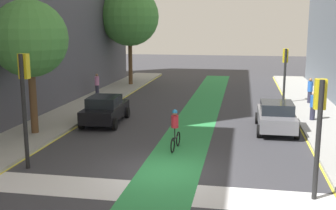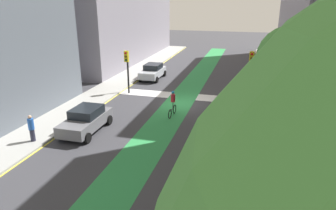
# 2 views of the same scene
# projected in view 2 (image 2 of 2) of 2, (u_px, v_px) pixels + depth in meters

# --- Properties ---
(ground_plane) EXTENTS (120.00, 120.00, 0.00)m
(ground_plane) POSITION_uv_depth(u_px,v_px,m) (181.00, 103.00, 24.97)
(ground_plane) COLOR #38383D
(bike_lane_paint) EXTENTS (2.40, 60.00, 0.01)m
(bike_lane_paint) POSITION_uv_depth(u_px,v_px,m) (178.00, 103.00, 25.03)
(bike_lane_paint) COLOR #2D8C47
(bike_lane_paint) RESTS_ON ground_plane
(crosswalk_band) EXTENTS (12.00, 1.80, 0.01)m
(crosswalk_band) POSITION_uv_depth(u_px,v_px,m) (186.00, 96.00, 26.79)
(crosswalk_band) COLOR silver
(crosswalk_band) RESTS_ON ground_plane
(sidewalk_left) EXTENTS (3.00, 60.00, 0.15)m
(sidewalk_left) POSITION_uv_depth(u_px,v_px,m) (277.00, 111.00, 23.08)
(sidewalk_left) COLOR #9E9E99
(sidewalk_left) RESTS_ON ground_plane
(curb_stripe_left) EXTENTS (0.16, 60.00, 0.01)m
(curb_stripe_left) POSITION_uv_depth(u_px,v_px,m) (257.00, 110.00, 23.48)
(curb_stripe_left) COLOR yellow
(curb_stripe_left) RESTS_ON ground_plane
(sidewalk_right) EXTENTS (3.00, 60.00, 0.15)m
(sidewalk_right) POSITION_uv_depth(u_px,v_px,m) (98.00, 95.00, 26.81)
(sidewalk_right) COLOR #9E9E99
(sidewalk_right) RESTS_ON ground_plane
(curb_stripe_right) EXTENTS (0.16, 60.00, 0.01)m
(curb_stripe_right) POSITION_uv_depth(u_px,v_px,m) (114.00, 97.00, 26.46)
(curb_stripe_right) COLOR yellow
(curb_stripe_right) RESTS_ON ground_plane
(buildings_right_row) EXTENTS (9.35, 58.67, 15.07)m
(buildings_right_row) POSITION_uv_depth(u_px,v_px,m) (36.00, 12.00, 26.95)
(buildings_right_row) COLOR gray
(buildings_right_row) RESTS_ON ground_plane
(traffic_signal_near_right) EXTENTS (0.35, 0.52, 3.86)m
(traffic_signal_near_right) POSITION_uv_depth(u_px,v_px,m) (127.00, 64.00, 26.72)
(traffic_signal_near_right) COLOR black
(traffic_signal_near_right) RESTS_ON ground_plane
(traffic_signal_near_left) EXTENTS (0.35, 0.52, 4.43)m
(traffic_signal_near_left) POSITION_uv_depth(u_px,v_px,m) (251.00, 69.00, 23.05)
(traffic_signal_near_left) COLOR black
(traffic_signal_near_left) RESTS_ON ground_plane
(car_silver_right_near) EXTENTS (2.03, 4.21, 1.57)m
(car_silver_right_near) POSITION_uv_depth(u_px,v_px,m) (153.00, 71.00, 32.44)
(car_silver_right_near) COLOR #B2B7BF
(car_silver_right_near) RESTS_ON ground_plane
(car_black_left_far) EXTENTS (2.19, 4.28, 1.57)m
(car_black_left_far) POSITION_uv_depth(u_px,v_px,m) (234.00, 137.00, 17.08)
(car_black_left_far) COLOR black
(car_black_left_far) RESTS_ON ground_plane
(car_grey_right_far) EXTENTS (2.03, 4.20, 1.57)m
(car_grey_right_far) POSITION_uv_depth(u_px,v_px,m) (86.00, 120.00, 19.47)
(car_grey_right_far) COLOR slate
(car_grey_right_far) RESTS_ON ground_plane
(cyclist_in_lane) EXTENTS (0.32, 1.73, 1.86)m
(cyclist_in_lane) POSITION_uv_depth(u_px,v_px,m) (173.00, 103.00, 22.08)
(cyclist_in_lane) COLOR black
(cyclist_in_lane) RESTS_ON ground_plane
(pedestrian_sidewalk_right_a) EXTENTS (0.34, 0.34, 1.62)m
(pedestrian_sidewalk_right_a) POSITION_uv_depth(u_px,v_px,m) (31.00, 128.00, 17.78)
(pedestrian_sidewalk_right_a) COLOR #262638
(pedestrian_sidewalk_right_a) RESTS_ON sidewalk_right
(street_tree_near) EXTENTS (3.74, 3.74, 6.55)m
(street_tree_near) POSITION_uv_depth(u_px,v_px,m) (288.00, 58.00, 17.94)
(street_tree_near) COLOR brown
(street_tree_near) RESTS_ON sidewalk_left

